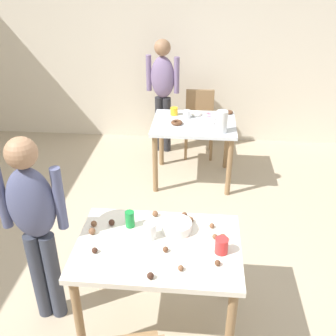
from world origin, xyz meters
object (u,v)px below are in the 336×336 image
(dining_table_near, at_px, (158,257))
(person_adult_far, at_px, (163,87))
(person_girl_near, at_px, (35,219))
(soda_can, at_px, (130,219))
(chair_far_table, at_px, (199,119))
(mixing_bowl, at_px, (177,226))
(dining_table_far, at_px, (194,131))
(pitcher_far, at_px, (222,122))

(dining_table_near, distance_m, person_adult_far, 2.98)
(person_girl_near, bearing_deg, soda_can, 15.73)
(person_adult_far, bearing_deg, person_girl_near, -100.77)
(chair_far_table, height_order, mixing_bowl, chair_far_table)
(person_adult_far, bearing_deg, mixing_bowl, -82.13)
(dining_table_far, height_order, person_adult_far, person_adult_far)
(dining_table_far, distance_m, mixing_bowl, 2.03)
(dining_table_far, relative_size, pitcher_far, 3.97)
(dining_table_near, bearing_deg, dining_table_far, 85.54)
(person_girl_near, bearing_deg, person_adult_far, 79.23)
(dining_table_far, height_order, mixing_bowl, mixing_bowl)
(pitcher_far, bearing_deg, soda_can, -111.66)
(person_girl_near, distance_m, person_adult_far, 3.00)
(dining_table_far, distance_m, pitcher_far, 0.46)
(person_girl_near, distance_m, soda_can, 0.64)
(dining_table_near, xyz_separation_m, chair_far_table, (0.23, 2.94, -0.15))
(mixing_bowl, height_order, pitcher_far, pitcher_far)
(person_adult_far, xyz_separation_m, pitcher_far, (0.75, -1.03, -0.05))
(dining_table_near, bearing_deg, pitcher_far, 76.21)
(person_girl_near, bearing_deg, chair_far_table, 70.09)
(chair_far_table, xyz_separation_m, person_girl_near, (-1.06, -2.93, 0.40))
(dining_table_near, xyz_separation_m, person_adult_far, (-0.27, 2.96, 0.28))
(pitcher_far, bearing_deg, person_adult_far, 126.03)
(person_girl_near, relative_size, person_adult_far, 0.98)
(dining_table_far, relative_size, mixing_bowl, 4.44)
(dining_table_near, distance_m, person_girl_near, 0.87)
(chair_far_table, bearing_deg, pitcher_far, -76.14)
(dining_table_far, relative_size, soda_can, 7.86)
(dining_table_near, relative_size, dining_table_far, 1.16)
(dining_table_near, distance_m, pitcher_far, 2.00)
(mixing_bowl, bearing_deg, pitcher_far, 78.45)
(dining_table_near, distance_m, soda_can, 0.33)
(person_adult_far, bearing_deg, chair_far_table, -2.56)
(dining_table_far, bearing_deg, mixing_bowl, -91.64)
(dining_table_far, xyz_separation_m, mixing_bowl, (-0.06, -2.02, 0.15))
(chair_far_table, relative_size, soda_can, 7.13)
(dining_table_far, xyz_separation_m, pitcher_far, (0.30, -0.26, 0.24))
(dining_table_near, xyz_separation_m, pitcher_far, (0.47, 1.93, 0.23))
(dining_table_far, height_order, soda_can, soda_can)
(dining_table_far, relative_size, person_girl_near, 0.64)
(person_girl_near, distance_m, mixing_bowl, 0.97)
(mixing_bowl, bearing_deg, person_adult_far, 97.87)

